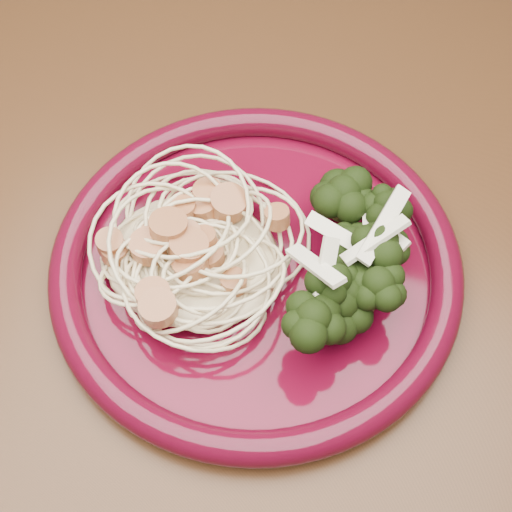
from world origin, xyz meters
The scene contains 6 objects.
dining_table centered at (0.00, 0.00, 0.65)m, with size 1.20×0.80×0.75m.
dinner_plate centered at (-0.03, 0.04, 0.76)m, with size 0.34×0.34×0.02m.
spaghetti_pile centered at (-0.07, 0.03, 0.77)m, with size 0.12×0.11×0.03m, color beige.
scallop_cluster centered at (-0.07, 0.03, 0.80)m, with size 0.12×0.12×0.04m, color #B46F42, non-canonical shape.
broccoli_pile centered at (0.02, 0.06, 0.78)m, with size 0.08×0.13×0.05m, color black.
onion_garnish centered at (0.02, 0.06, 0.81)m, with size 0.06×0.09×0.05m, color #EBE3C5, non-canonical shape.
Camera 1 is at (0.05, -0.20, 1.17)m, focal length 50.00 mm.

